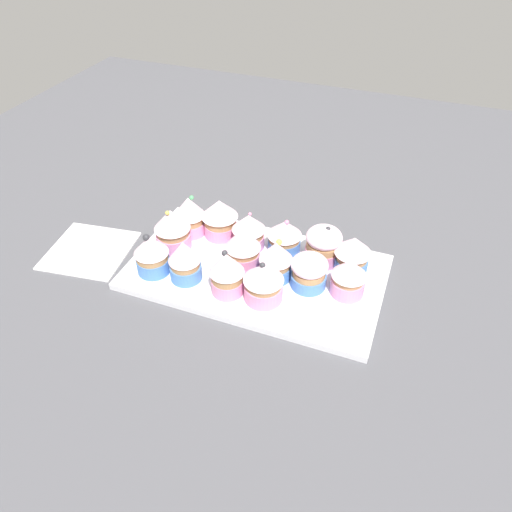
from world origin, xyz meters
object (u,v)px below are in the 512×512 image
Objects in this scene: cupcake_1 at (323,244)px; cupcake_10 at (172,228)px; cupcake_0 at (353,253)px; cupcake_14 at (152,254)px; cupcake_5 at (190,215)px; napkin at (89,250)px; cupcake_3 at (249,230)px; cupcake_7 at (309,271)px; cupcake_11 at (263,282)px; baking_tray at (256,272)px; cupcake_13 at (185,260)px; cupcake_12 at (227,272)px; cupcake_6 at (349,277)px; cupcake_2 at (284,236)px; cupcake_9 at (243,246)px; cupcake_8 at (276,260)px; cupcake_4 at (220,217)px.

cupcake_1 is 26.43cm from cupcake_10.
cupcake_14 reaches higher than cupcake_0.
cupcake_5 is 19.30cm from napkin.
cupcake_3 reaches higher than cupcake_7.
cupcake_14 reaches higher than napkin.
napkin is at bearing 20.46° from cupcake_10.
baking_tray is at bearing -59.59° from cupcake_11.
cupcake_14 reaches higher than cupcake_3.
cupcake_13 is at bearing 60.26° from cupcake_3.
cupcake_12 reaches higher than napkin.
cupcake_6 is 1.10× the size of cupcake_7.
cupcake_14 reaches higher than cupcake_6.
cupcake_2 is 1.09× the size of cupcake_7.
cupcake_7 is 40.41cm from napkin.
cupcake_9 is 0.52× the size of napkin.
napkin is at bearing 7.08° from cupcake_8.
cupcake_13 is (10.13, 6.01, 4.39)cm from baking_tray.
cupcake_7 is 25.35cm from cupcake_10.
baking_tray is 5.71cm from cupcake_8.
cupcake_4 is at bearing -41.40° from cupcake_9.
cupcake_5 is 5.02cm from cupcake_10.
cupcake_10 reaches higher than napkin.
cupcake_0 is 33.32cm from cupcake_14.
cupcake_9 is at bearing -152.28° from cupcake_14.
cupcake_2 is 0.80× the size of cupcake_12.
baking_tray reaches higher than napkin.
cupcake_10 is (25.30, -1.24, 0.98)cm from cupcake_7.
cupcake_11 is at bearing 135.60° from cupcake_4.
cupcake_0 is at bearing -83.56° from cupcake_6.
cupcake_9 is at bearing -88.41° from cupcake_12.
cupcake_3 is 0.88× the size of cupcake_5.
cupcake_4 reaches higher than cupcake_11.
cupcake_2 is 9.77cm from cupcake_7.
cupcake_4 is 0.92× the size of cupcake_10.
cupcake_7 reaches higher than baking_tray.
cupcake_14 is 0.53× the size of napkin.
cupcake_1 reaches higher than cupcake_2.
cupcake_13 reaches higher than cupcake_2.
napkin is at bearing 11.08° from cupcake_9.
cupcake_7 is (-18.97, 7.44, -0.88)cm from cupcake_4.
cupcake_0 is at bearing 177.26° from cupcake_4.
cupcake_9 reaches higher than cupcake_7.
cupcake_1 reaches higher than baking_tray.
cupcake_9 is (-7.02, 6.19, -0.16)cm from cupcake_4.
cupcake_0 is at bearing -158.75° from cupcake_14.
cupcake_7 is 7.98cm from cupcake_11.
cupcake_11 is (-19.47, 6.67, -0.48)cm from cupcake_10.
cupcake_5 is at bearing -66.77° from cupcake_13.
cupcake_8 reaches higher than baking_tray.
cupcake_12 is at bearing 179.36° from cupcake_14.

